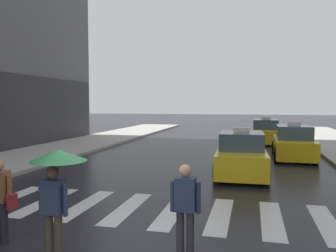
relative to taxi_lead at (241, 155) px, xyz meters
name	(u,v)px	position (x,y,z in m)	size (l,w,h in m)	color
crosswalk_markings	(149,209)	(-2.13, -5.12, -0.72)	(11.30, 2.80, 0.01)	silver
taxi_lead	(241,155)	(0.00, 0.00, 0.00)	(2.04, 4.59, 1.80)	yellow
taxi_second	(293,144)	(2.39, 4.49, 0.00)	(1.99, 4.57, 1.80)	yellow
taxi_third	(266,133)	(1.30, 10.83, 0.00)	(2.04, 4.59, 1.80)	gold
pedestrian_with_umbrella	(56,174)	(-2.84, -8.20, 0.79)	(0.96, 0.96, 1.94)	#473D33
pedestrian_with_handbag	(0,196)	(-4.33, -7.81, 0.21)	(0.61, 0.24, 1.65)	black
pedestrian_plain_coat	(185,204)	(-0.74, -7.51, 0.21)	(0.55, 0.24, 1.65)	#333338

